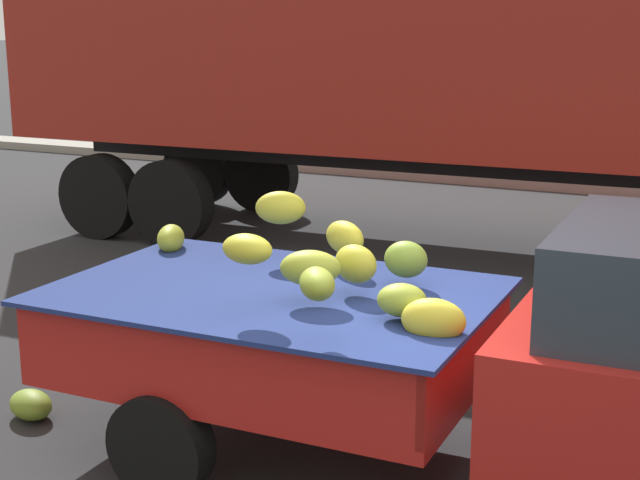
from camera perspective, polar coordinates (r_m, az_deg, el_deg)
pickup_truck at (r=5.29m, az=15.91°, el=-7.50°), size 4.83×1.95×1.70m
semi_trailer at (r=11.00m, az=9.98°, el=12.21°), size 12.08×2.98×3.95m
fallen_banana_bunch_near_tailgate at (r=6.87m, az=-17.46°, el=-9.70°), size 0.45×0.38×0.20m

